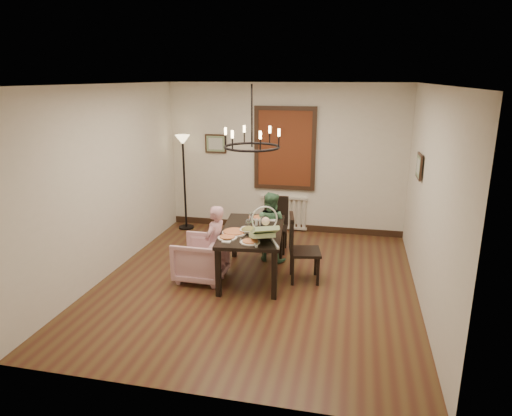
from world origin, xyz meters
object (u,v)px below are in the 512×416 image
at_px(chair_right, 305,248).
at_px(drinking_glass, 248,224).
at_px(elderly_woman, 216,251).
at_px(chair_far, 275,225).
at_px(floor_lamp, 185,184).
at_px(baby_bouncer, 264,230).
at_px(armchair, 201,259).
at_px(dining_table, 252,235).
at_px(seated_man, 270,232).

bearing_deg(chair_right, drinking_glass, 78.86).
xyz_separation_m(chair_right, elderly_woman, (-1.26, -0.31, -0.03)).
height_order(chair_far, floor_lamp, floor_lamp).
xyz_separation_m(baby_bouncer, drinking_glass, (-0.34, 0.51, -0.10)).
bearing_deg(chair_far, armchair, -126.15).
bearing_deg(dining_table, drinking_glass, 161.13).
bearing_deg(baby_bouncer, dining_table, 95.54).
height_order(chair_right, drinking_glass, chair_right).
distance_m(armchair, floor_lamp, 2.50).
bearing_deg(drinking_glass, seated_man, 72.08).
xyz_separation_m(seated_man, floor_lamp, (-1.92, 1.24, 0.43)).
xyz_separation_m(chair_right, floor_lamp, (-2.57, 1.89, 0.40)).
xyz_separation_m(dining_table, baby_bouncer, (0.27, -0.50, 0.26)).
xyz_separation_m(chair_far, elderly_woman, (-0.63, -1.37, 0.01)).
distance_m(chair_far, drinking_glass, 1.12).
bearing_deg(seated_man, drinking_glass, 85.22).
bearing_deg(chair_far, seated_man, -94.69).
bearing_deg(seated_man, chair_far, -78.21).
xyz_separation_m(dining_table, elderly_woman, (-0.47, -0.30, -0.17)).
height_order(armchair, elderly_woman, elderly_woman).
bearing_deg(drinking_glass, chair_right, -0.27).
height_order(dining_table, floor_lamp, floor_lamp).
relative_size(seated_man, baby_bouncer, 1.80).
height_order(chair_far, armchair, chair_far).
bearing_deg(chair_far, floor_lamp, 153.17).
distance_m(dining_table, armchair, 0.83).
distance_m(seated_man, floor_lamp, 2.33).
xyz_separation_m(chair_far, floor_lamp, (-1.93, 0.84, 0.43)).
bearing_deg(drinking_glass, dining_table, -12.34).
relative_size(armchair, floor_lamp, 0.39).
height_order(dining_table, elderly_woman, elderly_woman).
xyz_separation_m(dining_table, seated_man, (0.14, 0.66, -0.17)).
distance_m(chair_right, elderly_woman, 1.30).
distance_m(seated_man, drinking_glass, 0.76).
distance_m(chair_far, baby_bouncer, 1.62).
xyz_separation_m(armchair, elderly_woman, (0.24, -0.02, 0.15)).
relative_size(dining_table, floor_lamp, 0.92).
xyz_separation_m(armchair, seated_man, (0.86, 0.94, 0.15)).
distance_m(dining_table, drinking_glass, 0.17).
relative_size(baby_bouncer, floor_lamp, 0.29).
distance_m(elderly_woman, drinking_glass, 0.61).
height_order(chair_far, baby_bouncer, baby_bouncer).
xyz_separation_m(chair_far, seated_man, (-0.01, -0.40, 0.00)).
bearing_deg(floor_lamp, drinking_glass, -47.80).
height_order(armchair, baby_bouncer, baby_bouncer).
bearing_deg(chair_right, baby_bouncer, 123.82).
distance_m(dining_table, elderly_woman, 0.59).
bearing_deg(floor_lamp, seated_man, -32.87).
xyz_separation_m(chair_right, seated_man, (-0.64, 0.65, -0.03)).
relative_size(chair_far, chair_right, 0.93).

